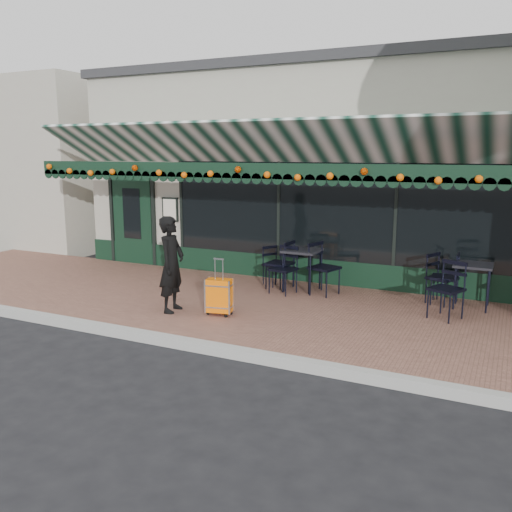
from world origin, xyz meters
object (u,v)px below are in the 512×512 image
at_px(woman, 172,264).
at_px(cafe_table_b, 302,254).
at_px(suitcase, 219,296).
at_px(chair_b_right, 324,268).
at_px(chair_a_right, 442,279).
at_px(chair_a_front, 446,290).
at_px(chair_b_front, 283,270).
at_px(chair_solo, 275,266).
at_px(cafe_table_a, 473,268).
at_px(chair_a_left, 444,278).
at_px(chair_b_left, 280,264).

distance_m(woman, cafe_table_b, 2.66).
distance_m(suitcase, chair_b_right, 2.31).
height_order(woman, cafe_table_b, woman).
height_order(suitcase, chair_a_right, suitcase).
bearing_deg(chair_a_front, chair_b_front, -161.74).
distance_m(woman, chair_solo, 2.57).
xyz_separation_m(suitcase, cafe_table_b, (0.65, 2.07, 0.41)).
xyz_separation_m(cafe_table_b, chair_solo, (-0.65, 0.19, -0.33)).
bearing_deg(suitcase, chair_b_front, 65.71).
relative_size(chair_b_right, chair_b_front, 1.09).
xyz_separation_m(cafe_table_a, chair_solo, (-3.70, -0.02, -0.29)).
relative_size(woman, chair_b_right, 1.62).
height_order(cafe_table_b, chair_b_right, chair_b_right).
distance_m(cafe_table_b, chair_a_right, 2.57).
relative_size(suitcase, chair_a_left, 1.01).
bearing_deg(chair_b_right, chair_a_left, -64.78).
distance_m(cafe_table_b, chair_b_front, 0.49).
xyz_separation_m(chair_a_right, chair_a_front, (0.17, -0.89, 0.02)).
relative_size(chair_a_right, chair_a_front, 0.95).
bearing_deg(cafe_table_b, chair_a_left, 5.23).
xyz_separation_m(chair_b_left, chair_b_right, (0.93, -0.06, 0.01)).
bearing_deg(chair_a_right, chair_solo, 114.94).
xyz_separation_m(suitcase, chair_b_right, (1.12, 2.02, 0.18)).
bearing_deg(cafe_table_a, woman, -151.79).
distance_m(woman, chair_b_front, 2.28).
relative_size(cafe_table_a, chair_a_right, 0.85).
distance_m(suitcase, cafe_table_a, 4.36).
bearing_deg(chair_a_front, chair_a_right, 125.84).
distance_m(suitcase, chair_a_right, 3.94).
bearing_deg(cafe_table_b, chair_solo, 163.88).
relative_size(suitcase, chair_a_right, 1.04).
bearing_deg(chair_b_left, woman, -20.24).
height_order(chair_a_right, chair_b_right, chair_b_right).
height_order(woman, suitcase, woman).
bearing_deg(cafe_table_a, chair_a_front, -110.63).
height_order(chair_a_right, chair_a_front, chair_a_front).
relative_size(chair_a_right, chair_solo, 1.13).
xyz_separation_m(woman, chair_b_front, (1.21, 1.89, -0.35)).
height_order(suitcase, cafe_table_a, suitcase).
distance_m(chair_b_left, chair_solo, 0.28).
relative_size(woman, chair_a_right, 1.79).
bearing_deg(chair_a_left, cafe_table_b, -85.55).
relative_size(chair_b_front, chair_solo, 1.15).
bearing_deg(woman, chair_a_left, -66.87).
distance_m(chair_a_right, chair_b_right, 2.09).
relative_size(cafe_table_b, chair_b_right, 0.82).
bearing_deg(chair_solo, chair_a_left, -59.34).
distance_m(chair_a_left, chair_a_right, 0.05).
xyz_separation_m(cafe_table_a, chair_b_right, (-2.58, -0.26, -0.19)).
height_order(woman, chair_a_front, woman).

